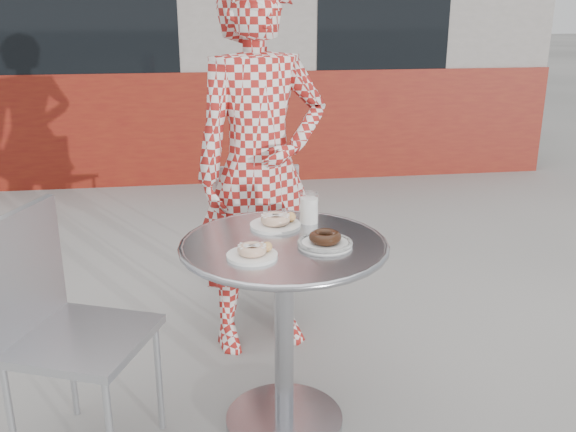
{
  "coord_description": "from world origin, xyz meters",
  "views": [
    {
      "loc": [
        -0.29,
        -2.13,
        1.58
      ],
      "look_at": [
        0.03,
        0.08,
        0.83
      ],
      "focal_mm": 40.0,
      "sensor_mm": 36.0,
      "label": 1
    }
  ],
  "objects": [
    {
      "name": "ground",
      "position": [
        0.0,
        0.0,
        0.0
      ],
      "size": [
        60.0,
        60.0,
        0.0
      ],
      "primitive_type": "plane",
      "color": "#A3A09B",
      "rests_on": "ground"
    },
    {
      "name": "storefront",
      "position": [
        -0.0,
        5.56,
        1.49
      ],
      "size": [
        6.02,
        4.55,
        3.0
      ],
      "color": "gray",
      "rests_on": "ground"
    },
    {
      "name": "bistro_table",
      "position": [
        0.0,
        -0.0,
        0.58
      ],
      "size": [
        0.76,
        0.76,
        0.77
      ],
      "rotation": [
        0.0,
        0.0,
        0.09
      ],
      "color": "#B3B3B8",
      "rests_on": "ground"
    },
    {
      "name": "chair_far",
      "position": [
        -0.01,
        1.0,
        0.26
      ],
      "size": [
        0.41,
        0.42,
        0.84
      ],
      "rotation": [
        0.0,
        0.0,
        3.1
      ],
      "color": "#B0B3B8",
      "rests_on": "ground"
    },
    {
      "name": "chair_left",
      "position": [
        -0.73,
        -0.06,
        0.28
      ],
      "size": [
        0.57,
        0.57,
        0.92
      ],
      "rotation": [
        0.0,
        0.0,
        1.19
      ],
      "color": "#B0B3B8",
      "rests_on": "ground"
    },
    {
      "name": "seated_person",
      "position": [
        -0.01,
        0.67,
        0.86
      ],
      "size": [
        0.7,
        0.55,
        1.72
      ],
      "primitive_type": "imported",
      "rotation": [
        0.0,
        0.0,
        0.24
      ],
      "color": "maroon",
      "rests_on": "ground"
    },
    {
      "name": "plate_far",
      "position": [
        -0.0,
        0.17,
        0.78
      ],
      "size": [
        0.2,
        0.2,
        0.05
      ],
      "rotation": [
        0.0,
        0.0,
        -0.11
      ],
      "color": "white",
      "rests_on": "bistro_table"
    },
    {
      "name": "plate_near",
      "position": [
        -0.12,
        -0.12,
        0.78
      ],
      "size": [
        0.17,
        0.17,
        0.05
      ],
      "rotation": [
        0.0,
        0.0,
        -0.05
      ],
      "color": "white",
      "rests_on": "bistro_table"
    },
    {
      "name": "plate_checker",
      "position": [
        0.14,
        -0.05,
        0.78
      ],
      "size": [
        0.2,
        0.2,
        0.05
      ],
      "rotation": [
        0.0,
        0.0,
        0.24
      ],
      "color": "white",
      "rests_on": "bistro_table"
    },
    {
      "name": "milk_cup",
      "position": [
        0.13,
        0.2,
        0.82
      ],
      "size": [
        0.08,
        0.08,
        0.12
      ],
      "rotation": [
        0.0,
        0.0,
        0.23
      ],
      "color": "white",
      "rests_on": "bistro_table"
    }
  ]
}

